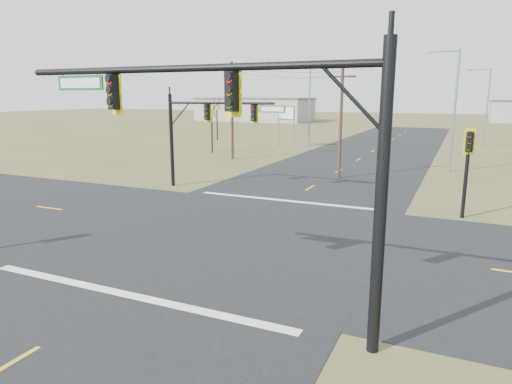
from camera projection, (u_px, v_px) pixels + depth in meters
ground at (233, 234)px, 21.69m from camera, size 320.00×320.00×0.00m
road_ew at (233, 234)px, 21.68m from camera, size 160.00×14.00×0.02m
road_ns at (233, 234)px, 21.68m from camera, size 14.00×160.00×0.02m
stop_bar_near at (128, 295)px, 15.00m from camera, size 12.00×0.40×0.01m
stop_bar_far at (288, 201)px, 28.36m from camera, size 12.00×0.40×0.01m
mast_arm_near at (248, 127)px, 12.05m from camera, size 11.27×0.56×7.78m
mast_arm_far at (209, 121)px, 31.10m from camera, size 8.83×0.42×6.55m
pedestal_signal_ne at (468, 154)px, 23.72m from camera, size 0.66×0.58×4.81m
utility_pole_near at (341, 122)px, 35.24m from camera, size 1.98×0.81×8.44m
utility_pole_far at (232, 109)px, 46.22m from camera, size 2.39×0.28×9.75m
highway_sign at (286, 118)px, 57.20m from camera, size 2.53×1.22×5.15m
streetlight_a at (452, 104)px, 38.13m from camera, size 2.85×0.32×10.22m
streetlight_b at (486, 103)px, 56.57m from camera, size 2.74×0.36×9.79m
streetlight_c at (311, 101)px, 57.68m from camera, size 2.82×0.28×10.14m
bare_tree_a at (211, 109)px, 51.33m from camera, size 3.16×3.16×6.22m
bare_tree_b at (217, 103)px, 65.59m from camera, size 3.50×3.50×6.78m
warehouse_left at (255, 110)px, 117.45m from camera, size 28.00×14.00×5.50m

